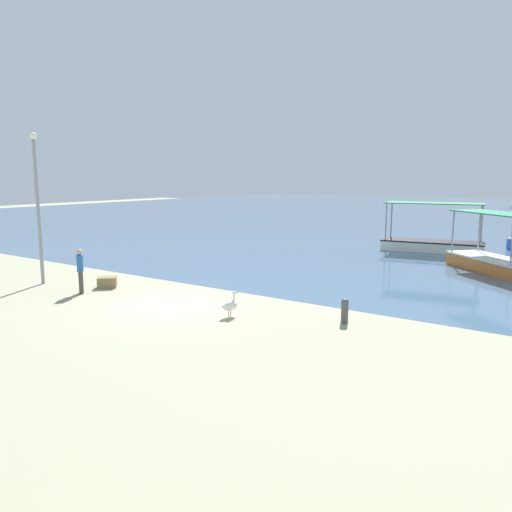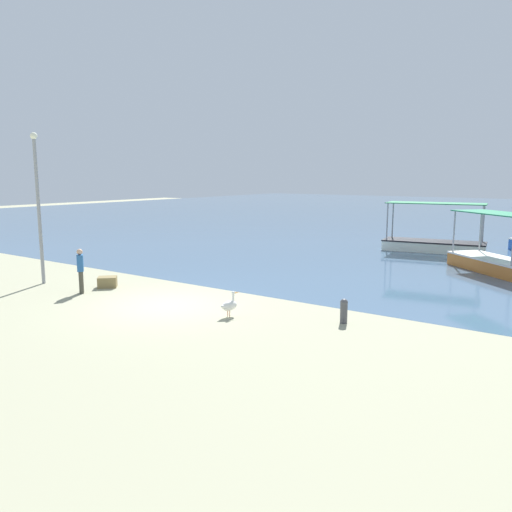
% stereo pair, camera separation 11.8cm
% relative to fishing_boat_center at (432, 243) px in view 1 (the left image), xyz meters
% --- Properties ---
extents(ground, '(120.00, 120.00, 0.00)m').
position_rel_fishing_boat_center_xyz_m(ground, '(-4.13, -17.73, -0.52)').
color(ground, gray).
extents(harbor_water, '(110.00, 90.00, 0.00)m').
position_rel_fishing_boat_center_xyz_m(harbor_water, '(-4.13, 30.27, -0.52)').
color(harbor_water, '#44607E').
rests_on(harbor_water, ground).
extents(fishing_boat_center, '(5.87, 2.69, 2.84)m').
position_rel_fishing_boat_center_xyz_m(fishing_boat_center, '(0.00, 0.00, 0.00)').
color(fishing_boat_center, white).
rests_on(fishing_boat_center, harbor_water).
extents(fishing_boat_far_left, '(4.59, 4.39, 2.73)m').
position_rel_fishing_boat_center_xyz_m(fishing_boat_far_left, '(4.00, -4.70, -0.00)').
color(fishing_boat_far_left, orange).
rests_on(fishing_boat_far_left, harbor_water).
extents(pelican, '(0.40, 0.80, 0.80)m').
position_rel_fishing_boat_center_xyz_m(pelican, '(-1.48, -17.57, -0.15)').
color(pelican, '#E0997A').
rests_on(pelican, ground).
extents(lamp_post, '(0.28, 0.28, 6.09)m').
position_rel_fishing_boat_center_xyz_m(lamp_post, '(-10.80, -18.04, 2.88)').
color(lamp_post, gray).
rests_on(lamp_post, ground).
extents(mooring_bollard, '(0.23, 0.23, 0.75)m').
position_rel_fishing_boat_center_xyz_m(mooring_bollard, '(1.77, -16.15, -0.12)').
color(mooring_bollard, '#47474C').
rests_on(mooring_bollard, ground).
extents(fisherman_standing, '(0.45, 0.42, 1.69)m').
position_rel_fishing_boat_center_xyz_m(fisherman_standing, '(-8.03, -18.23, 0.38)').
color(fisherman_standing, '#434236').
rests_on(fisherman_standing, ground).
extents(cargo_crate, '(0.90, 0.90, 0.43)m').
position_rel_fishing_boat_center_xyz_m(cargo_crate, '(-8.03, -17.03, -0.31)').
color(cargo_crate, olive).
rests_on(cargo_crate, ground).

